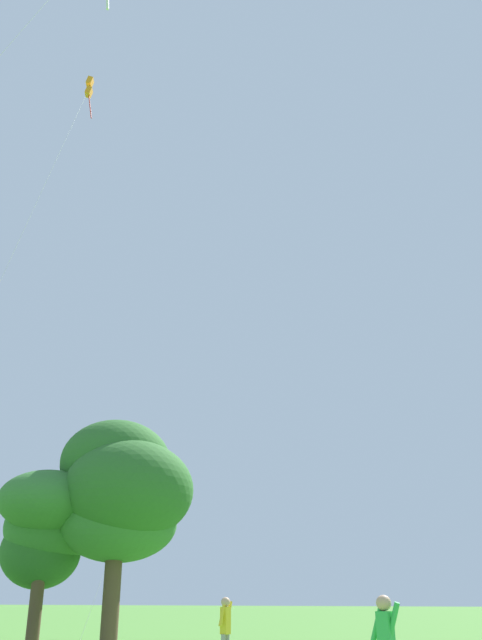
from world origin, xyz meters
TOP-DOWN VIEW (x-y plane):
  - kite_orange_box at (-17.19, 17.50)m, footprint 1.75×9.25m
  - kite_teal_box at (-20.90, 28.29)m, footprint 1.73×5.25m
  - person_in_red_shirt at (-7.33, 14.16)m, footprint 0.25×0.59m
  - tree_left_oak at (-17.51, 18.28)m, footprint 4.58×4.72m
  - tree_right_cluster at (-14.69, 19.23)m, footprint 5.79×5.29m

SIDE VIEW (x-z plane):
  - person_in_red_shirt at x=-7.33m, z-range 0.18..1.99m
  - tree_left_oak at x=-17.51m, z-range 1.21..7.70m
  - tree_right_cluster at x=-14.69m, z-range 1.39..10.06m
  - kite_teal_box at x=-20.90m, z-range 2.81..10.14m
  - kite_orange_box at x=-17.19m, z-range 12.09..38.51m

